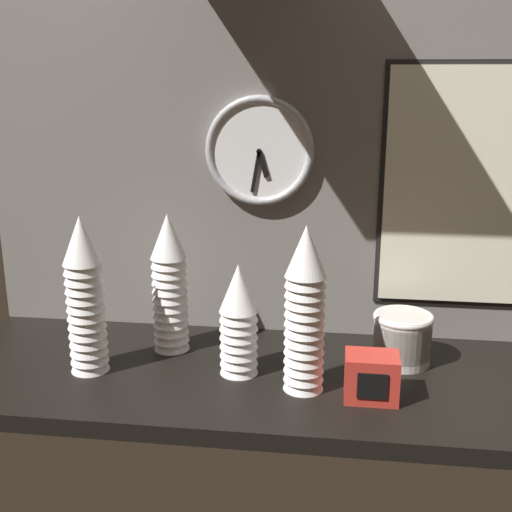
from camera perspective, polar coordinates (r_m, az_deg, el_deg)
The scene contains 10 objects.
ground_plane at distance 1.55m, azimuth 1.66°, elevation -10.79°, with size 1.60×0.56×0.04m, color black.
wall_tiled_back at distance 1.66m, azimuth 2.77°, elevation 10.60°, with size 1.60×0.03×1.05m.
cup_stack_center at distance 1.48m, azimuth -1.56°, elevation -5.68°, with size 0.09×0.09×0.27m.
cup_stack_center_right at distance 1.39m, azimuth 4.36°, elevation -4.77°, with size 0.09×0.09×0.38m.
cup_stack_left at distance 1.53m, azimuth -14.96°, elevation -3.38°, with size 0.09×0.09×0.38m.
cup_stack_center_left at distance 1.61m, azimuth -7.69°, elevation -2.38°, with size 0.09×0.09×0.35m.
bowl_stack_right at distance 1.60m, azimuth 12.86°, elevation -7.03°, with size 0.14×0.14×0.12m.
wall_clock at distance 1.64m, azimuth 0.31°, elevation 9.31°, with size 0.28×0.03×0.28m.
menu_board at distance 1.67m, azimuth 17.53°, elevation 5.77°, with size 0.39×0.01×0.61m.
napkin_dispenser at distance 1.42m, azimuth 10.23°, elevation -10.53°, with size 0.11×0.09×0.10m.
Camera 1 is at (0.14, -1.38, 0.68)m, focal length 45.00 mm.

